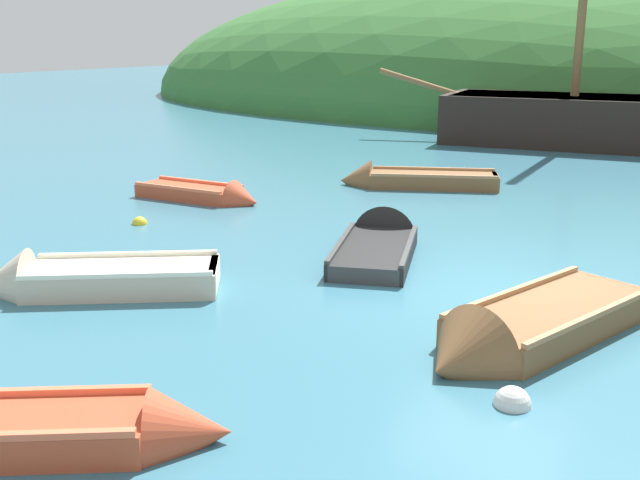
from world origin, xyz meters
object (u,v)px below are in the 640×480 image
(rowboat_far, at_px, (408,182))
(buoy_yellow, at_px, (140,224))
(rowboat_center, at_px, (37,437))
(rowboat_portside, at_px, (379,247))
(rowboat_outer_left, at_px, (86,283))
(rowboat_near_dock, at_px, (522,334))
(buoy_white, at_px, (512,405))
(rowboat_outer_right, at_px, (207,197))

(rowboat_far, xyz_separation_m, buoy_yellow, (-2.66, -6.32, -0.11))
(rowboat_center, relative_size, rowboat_portside, 1.08)
(rowboat_portside, height_order, rowboat_outer_left, rowboat_outer_left)
(rowboat_near_dock, bearing_deg, rowboat_center, -15.54)
(rowboat_center, bearing_deg, rowboat_far, 65.24)
(rowboat_portside, bearing_deg, rowboat_center, 162.38)
(rowboat_near_dock, bearing_deg, buoy_yellow, -85.29)
(buoy_yellow, bearing_deg, buoy_white, -19.81)
(rowboat_outer_right, xyz_separation_m, buoy_yellow, (0.37, -2.37, -0.09))
(rowboat_near_dock, distance_m, rowboat_center, 5.55)
(rowboat_outer_right, distance_m, buoy_yellow, 2.40)
(rowboat_portside, relative_size, rowboat_outer_left, 1.00)
(rowboat_outer_right, bearing_deg, buoy_white, -36.89)
(rowboat_near_dock, relative_size, buoy_white, 10.04)
(rowboat_center, relative_size, rowboat_outer_left, 1.07)
(rowboat_near_dock, relative_size, rowboat_outer_left, 1.16)
(rowboat_outer_right, height_order, buoy_yellow, rowboat_outer_right)
(rowboat_center, distance_m, rowboat_portside, 7.32)
(rowboat_outer_left, height_order, buoy_yellow, rowboat_outer_left)
(rowboat_outer_right, bearing_deg, rowboat_outer_left, -69.81)
(rowboat_center, bearing_deg, rowboat_near_dock, 21.91)
(buoy_white, bearing_deg, rowboat_far, 122.68)
(buoy_yellow, bearing_deg, rowboat_near_dock, -10.78)
(rowboat_outer_left, bearing_deg, rowboat_outer_right, -102.07)
(rowboat_portside, relative_size, buoy_yellow, 11.14)
(rowboat_center, distance_m, buoy_white, 4.60)
(rowboat_far, bearing_deg, buoy_white, 96.36)
(rowboat_near_dock, height_order, rowboat_outer_right, rowboat_near_dock)
(rowboat_far, distance_m, buoy_white, 11.24)
(rowboat_far, relative_size, buoy_white, 9.99)
(rowboat_far, bearing_deg, rowboat_outer_left, 61.77)
(rowboat_center, bearing_deg, buoy_yellow, 93.48)
(rowboat_outer_right, height_order, buoy_white, rowboat_outer_right)
(rowboat_outer_right, bearing_deg, rowboat_far, 46.76)
(rowboat_center, distance_m, rowboat_outer_left, 4.37)
(rowboat_portside, relative_size, rowboat_outer_right, 1.08)
(rowboat_far, relative_size, rowboat_outer_left, 1.16)
(rowboat_outer_left, relative_size, buoy_yellow, 11.18)
(rowboat_portside, bearing_deg, rowboat_outer_left, 127.05)
(rowboat_portside, bearing_deg, rowboat_outer_right, 53.06)
(rowboat_center, distance_m, buoy_yellow, 8.34)
(rowboat_far, bearing_deg, rowboat_near_dock, 99.14)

